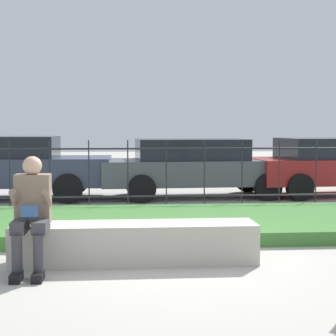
% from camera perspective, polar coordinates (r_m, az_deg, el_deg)
% --- Properties ---
extents(ground_plane, '(60.00, 60.00, 0.00)m').
position_cam_1_polar(ground_plane, '(6.68, -0.43, -9.56)').
color(ground_plane, '#A8A399').
extents(stone_bench, '(2.83, 0.58, 0.47)m').
position_cam_1_polar(stone_bench, '(6.62, -3.40, -7.85)').
color(stone_bench, '#B7B2A3').
rests_on(stone_bench, ground_plane).
extents(person_seated_reader, '(0.42, 0.73, 1.27)m').
position_cam_1_polar(person_seated_reader, '(6.28, -13.69, -4.09)').
color(person_seated_reader, black).
rests_on(person_seated_reader, ground_plane).
extents(grass_berm, '(10.81, 2.87, 0.19)m').
position_cam_1_polar(grass_berm, '(8.75, -1.50, -5.64)').
color(grass_berm, '#3D7533').
rests_on(grass_berm, ground_plane).
extents(iron_fence, '(8.81, 0.03, 1.34)m').
position_cam_1_polar(iron_fence, '(10.69, -2.13, -0.55)').
color(iron_fence, '#232326').
rests_on(iron_fence, ground_plane).
extents(car_parked_left, '(4.52, 1.99, 1.38)m').
position_cam_1_polar(car_parked_left, '(12.91, -16.10, 0.25)').
color(car_parked_left, '#383D56').
rests_on(car_parked_left, ground_plane).
extents(car_parked_center, '(4.49, 2.00, 1.32)m').
position_cam_1_polar(car_parked_center, '(12.72, 2.92, 0.19)').
color(car_parked_center, '#4C5156').
rests_on(car_parked_center, ground_plane).
extents(car_parked_right, '(4.08, 2.21, 1.33)m').
position_cam_1_polar(car_parked_right, '(13.68, 16.44, 0.31)').
color(car_parked_right, maroon).
rests_on(car_parked_right, ground_plane).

